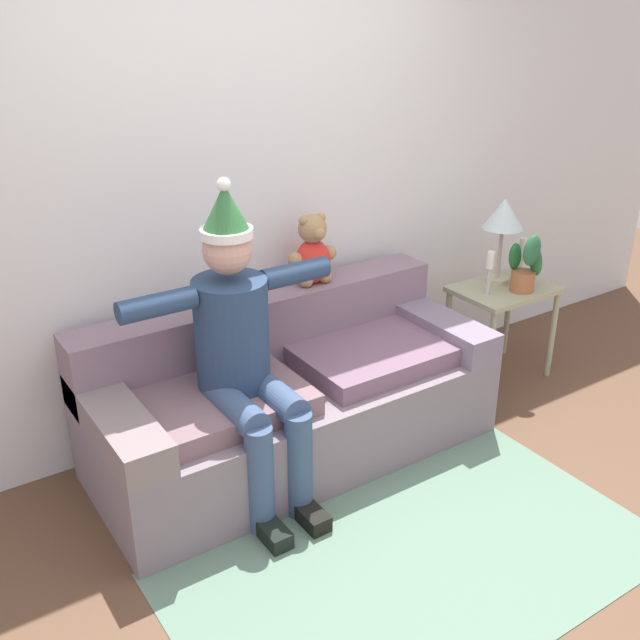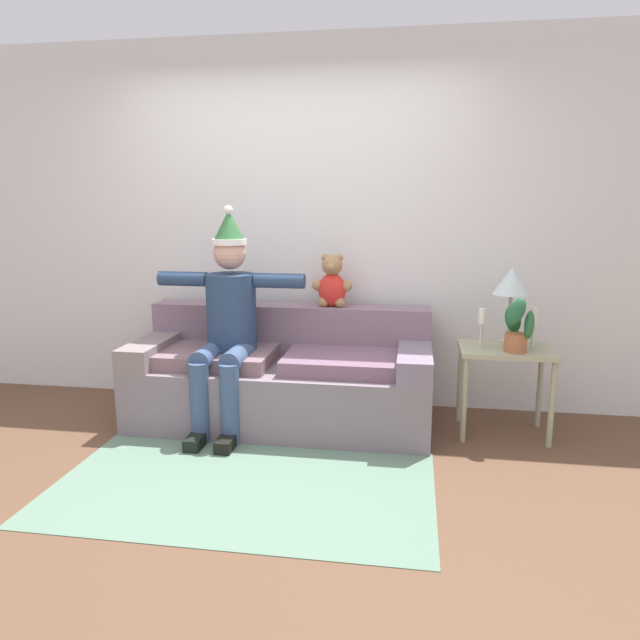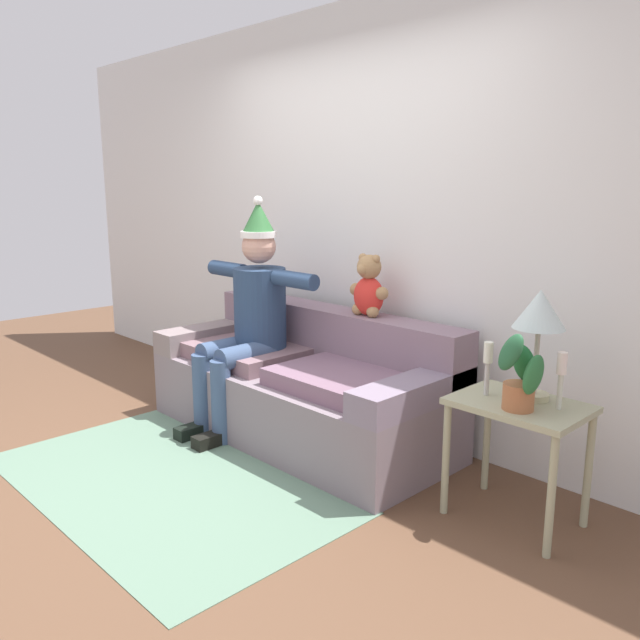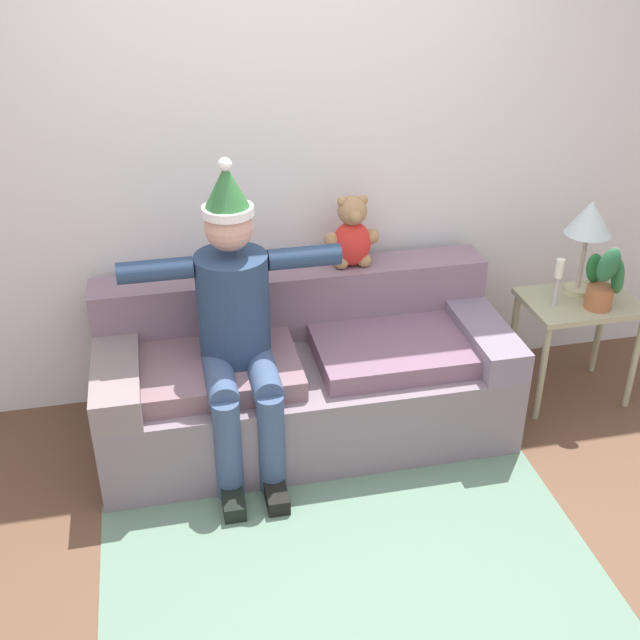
# 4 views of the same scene
# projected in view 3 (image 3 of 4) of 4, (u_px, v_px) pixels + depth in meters

# --- Properties ---
(ground_plane) EXTENTS (10.00, 10.00, 0.00)m
(ground_plane) POSITION_uv_depth(u_px,v_px,m) (162.00, 484.00, 3.44)
(ground_plane) COLOR brown
(back_wall) EXTENTS (7.00, 0.10, 2.70)m
(back_wall) POSITION_uv_depth(u_px,v_px,m) (360.00, 219.00, 4.22)
(back_wall) COLOR silver
(back_wall) RESTS_ON ground_plane
(couch) EXTENTS (2.04, 0.85, 0.79)m
(couch) POSITION_uv_depth(u_px,v_px,m) (303.00, 386.00, 4.09)
(couch) COLOR gray
(couch) RESTS_ON ground_plane
(person_seated) EXTENTS (1.02, 0.77, 1.50)m
(person_seated) POSITION_uv_depth(u_px,v_px,m) (249.00, 314.00, 4.12)
(person_seated) COLOR navy
(person_seated) RESTS_ON ground_plane
(teddy_bear) EXTENTS (0.29, 0.17, 0.38)m
(teddy_bear) POSITION_uv_depth(u_px,v_px,m) (368.00, 288.00, 3.91)
(teddy_bear) COLOR red
(teddy_bear) RESTS_ON couch
(side_table) EXTENTS (0.59, 0.43, 0.59)m
(side_table) POSITION_uv_depth(u_px,v_px,m) (519.00, 422.00, 2.98)
(side_table) COLOR #A3A481
(side_table) RESTS_ON ground_plane
(table_lamp) EXTENTS (0.24, 0.24, 0.52)m
(table_lamp) POSITION_uv_depth(u_px,v_px,m) (539.00, 315.00, 2.92)
(table_lamp) COLOR #C0BC90
(table_lamp) RESTS_ON side_table
(potted_plant) EXTENTS (0.23, 0.23, 0.38)m
(potted_plant) POSITION_uv_depth(u_px,v_px,m) (521.00, 377.00, 2.83)
(potted_plant) COLOR #A6613A
(potted_plant) RESTS_ON side_table
(candle_tall) EXTENTS (0.04, 0.04, 0.26)m
(candle_tall) POSITION_uv_depth(u_px,v_px,m) (488.00, 361.00, 3.03)
(candle_tall) COLOR beige
(candle_tall) RESTS_ON side_table
(candle_short) EXTENTS (0.04, 0.04, 0.26)m
(candle_short) POSITION_uv_depth(u_px,v_px,m) (561.00, 372.00, 2.84)
(candle_short) COLOR beige
(candle_short) RESTS_ON side_table
(area_rug) EXTENTS (2.07, 1.20, 0.01)m
(area_rug) POSITION_uv_depth(u_px,v_px,m) (164.00, 483.00, 3.45)
(area_rug) COLOR slate
(area_rug) RESTS_ON ground_plane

